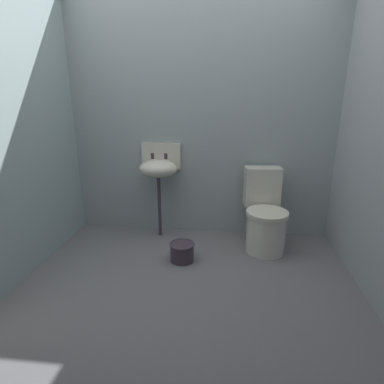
{
  "coord_description": "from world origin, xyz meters",
  "views": [
    {
      "loc": [
        0.28,
        -2.23,
        1.49
      ],
      "look_at": [
        0.0,
        0.27,
        0.7
      ],
      "focal_mm": 29.34,
      "sensor_mm": 36.0,
      "label": 1
    }
  ],
  "objects": [
    {
      "name": "wall_left",
      "position": [
        -1.43,
        0.1,
        1.24
      ],
      "size": [
        0.1,
        2.33,
        2.48
      ],
      "primitive_type": "cube",
      "color": "#90A7A9",
      "rests_on": "ground"
    },
    {
      "name": "toilet_near_wall",
      "position": [
        0.67,
        0.71,
        0.32
      ],
      "size": [
        0.44,
        0.63,
        0.78
      ],
      "rotation": [
        0.0,
        0.0,
        3.24
      ],
      "color": "silver",
      "rests_on": "ground"
    },
    {
      "name": "wall_back",
      "position": [
        0.0,
        1.11,
        1.24
      ],
      "size": [
        3.15,
        0.1,
        2.48
      ],
      "primitive_type": "cube",
      "color": "#94A2A4",
      "rests_on": "ground"
    },
    {
      "name": "bucket",
      "position": [
        -0.1,
        0.35,
        0.09
      ],
      "size": [
        0.23,
        0.23,
        0.17
      ],
      "color": "#403341",
      "rests_on": "ground"
    },
    {
      "name": "ground_plane",
      "position": [
        0.0,
        0.0,
        -0.04
      ],
      "size": [
        3.15,
        2.53,
        0.08
      ],
      "primitive_type": "cube",
      "color": "slate"
    },
    {
      "name": "sink",
      "position": [
        -0.42,
        0.9,
        0.75
      ],
      "size": [
        0.42,
        0.35,
        0.99
      ],
      "color": "#403341",
      "rests_on": "ground"
    }
  ]
}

